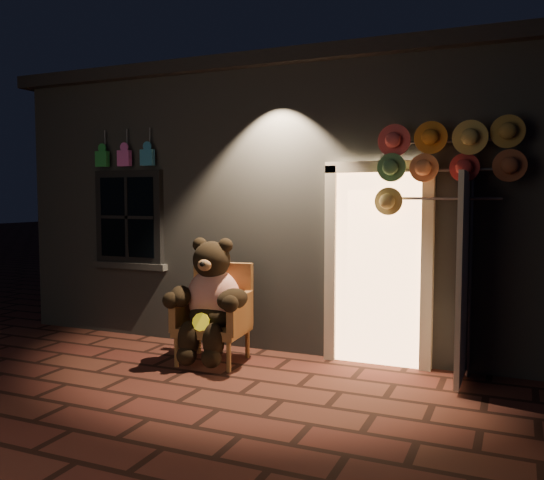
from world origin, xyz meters
The scene contains 5 objects.
ground centered at (0.00, 0.00, 0.00)m, with size 60.00×60.00×0.00m, color #4C261D.
shop_building centered at (0.00, 3.99, 1.74)m, with size 7.30×5.95×3.51m.
wicker_armchair centered at (-0.32, 0.89, 0.53)m, with size 0.79×0.73×1.07m.
teddy_bear centered at (-0.31, 0.75, 0.70)m, with size 0.96×0.78×1.32m.
hat_rack centered at (2.02, 1.28, 2.15)m, with size 1.45×0.22×2.57m.
Camera 1 is at (2.73, -4.63, 1.81)m, focal length 38.00 mm.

